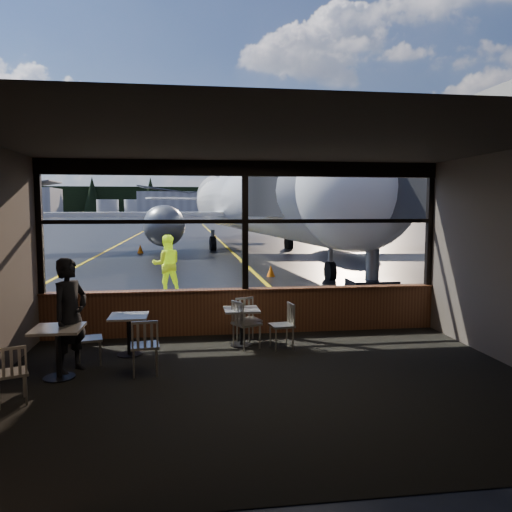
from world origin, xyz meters
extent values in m
plane|color=black|center=(0.00, 120.00, 0.00)|extent=(520.00, 520.00, 0.00)
cube|color=black|center=(0.00, -3.00, 0.01)|extent=(8.00, 6.00, 0.01)
cube|color=#38332D|center=(0.00, -3.00, 3.50)|extent=(8.00, 6.00, 0.04)
cube|color=#524841|center=(0.00, -6.00, 1.75)|extent=(8.00, 0.04, 3.50)
cube|color=#572E1A|center=(0.00, 0.00, 0.45)|extent=(8.00, 0.28, 0.90)
cube|color=black|center=(0.00, 0.00, 3.35)|extent=(8.00, 0.18, 0.30)
cube|color=black|center=(-3.95, 0.00, 2.20)|extent=(0.12, 0.12, 2.60)
cube|color=black|center=(0.00, 0.00, 2.20)|extent=(0.12, 0.12, 2.60)
cube|color=black|center=(3.95, 0.00, 2.20)|extent=(0.12, 0.12, 2.60)
cube|color=black|center=(0.00, 0.00, 2.30)|extent=(8.00, 0.10, 0.08)
imported|color=black|center=(-2.98, -2.04, 0.90)|extent=(0.72, 0.78, 1.80)
imported|color=#BFF219|center=(-1.77, 5.10, 0.89)|extent=(0.95, 0.79, 1.78)
cone|color=orange|center=(1.97, 8.44, 0.22)|extent=(0.31, 0.31, 0.43)
cone|color=#FF4408|center=(-3.81, 19.30, 0.25)|extent=(0.36, 0.36, 0.50)
cylinder|color=silver|center=(-30.00, 182.00, 3.00)|extent=(8.00, 8.00, 6.00)
cylinder|color=silver|center=(-20.00, 182.00, 3.00)|extent=(8.00, 8.00, 6.00)
cylinder|color=silver|center=(-10.00, 182.00, 3.00)|extent=(8.00, 8.00, 6.00)
cube|color=black|center=(0.00, 210.00, 6.00)|extent=(360.00, 3.00, 12.00)
camera|label=1|loc=(-1.18, -9.98, 2.55)|focal=35.00mm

